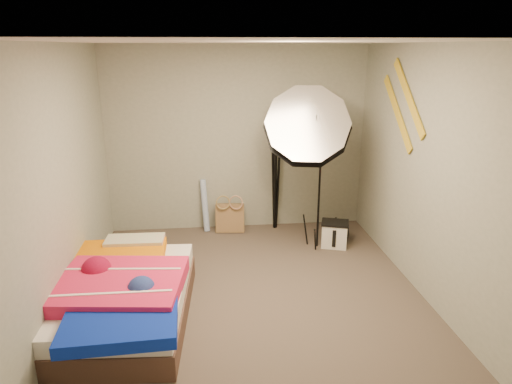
{
  "coord_description": "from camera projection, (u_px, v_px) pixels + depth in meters",
  "views": [
    {
      "loc": [
        -0.43,
        -4.09,
        2.46
      ],
      "look_at": [
        0.1,
        0.6,
        0.95
      ],
      "focal_mm": 32.0,
      "sensor_mm": 36.0,
      "label": 1
    }
  ],
  "objects": [
    {
      "name": "floor",
      "position": [
        253.0,
        298.0,
        4.67
      ],
      "size": [
        4.0,
        4.0,
        0.0
      ],
      "primitive_type": "plane",
      "color": "brown",
      "rests_on": "ground"
    },
    {
      "name": "ceiling",
      "position": [
        252.0,
        42.0,
        3.91
      ],
      "size": [
        4.0,
        4.0,
        0.0
      ],
      "primitive_type": "plane",
      "rotation": [
        3.14,
        0.0,
        0.0
      ],
      "color": "silver",
      "rests_on": "wall_back"
    },
    {
      "name": "wall_back",
      "position": [
        237.0,
        140.0,
        6.18
      ],
      "size": [
        3.5,
        0.0,
        3.5
      ],
      "primitive_type": "plane",
      "rotation": [
        1.57,
        0.0,
        0.0
      ],
      "color": "#9C9E8F",
      "rests_on": "floor"
    },
    {
      "name": "wall_front",
      "position": [
        292.0,
        288.0,
        2.4
      ],
      "size": [
        3.5,
        0.0,
        3.5
      ],
      "primitive_type": "plane",
      "rotation": [
        -1.57,
        0.0,
        0.0
      ],
      "color": "#9C9E8F",
      "rests_on": "floor"
    },
    {
      "name": "wall_left",
      "position": [
        60.0,
        187.0,
        4.1
      ],
      "size": [
        0.0,
        4.0,
        4.0
      ],
      "primitive_type": "plane",
      "rotation": [
        1.57,
        0.0,
        1.57
      ],
      "color": "#9C9E8F",
      "rests_on": "floor"
    },
    {
      "name": "wall_right",
      "position": [
        430.0,
        176.0,
        4.48
      ],
      "size": [
        0.0,
        4.0,
        4.0
      ],
      "primitive_type": "plane",
      "rotation": [
        1.57,
        0.0,
        -1.57
      ],
      "color": "#9C9E8F",
      "rests_on": "floor"
    },
    {
      "name": "tote_bag",
      "position": [
        230.0,
        218.0,
        6.31
      ],
      "size": [
        0.41,
        0.21,
        0.41
      ],
      "primitive_type": "cube",
      "rotation": [
        -0.14,
        0.0,
        -0.1
      ],
      "color": "#99774E",
      "rests_on": "floor"
    },
    {
      "name": "wrapping_roll",
      "position": [
        205.0,
        205.0,
        6.31
      ],
      "size": [
        0.14,
        0.22,
        0.73
      ],
      "primitive_type": "cylinder",
      "rotation": [
        -0.17,
        0.0,
        0.31
      ],
      "color": "#527ECC",
      "rests_on": "floor"
    },
    {
      "name": "camera_case",
      "position": [
        334.0,
        235.0,
        5.84
      ],
      "size": [
        0.37,
        0.31,
        0.31
      ],
      "primitive_type": "cube",
      "rotation": [
        0.0,
        0.0,
        -0.31
      ],
      "color": "white",
      "rests_on": "floor"
    },
    {
      "name": "duffel_bag",
      "position": [
        336.0,
        230.0,
        6.13
      ],
      "size": [
        0.37,
        0.28,
        0.2
      ],
      "primitive_type": "cylinder",
      "rotation": [
        0.0,
        1.57,
        -0.26
      ],
      "color": "black",
      "rests_on": "floor"
    },
    {
      "name": "wall_stripe_upper",
      "position": [
        409.0,
        97.0,
        4.83
      ],
      "size": [
        0.02,
        0.91,
        0.78
      ],
      "primitive_type": "cube",
      "rotation": [
        0.7,
        0.0,
        0.0
      ],
      "color": "gold",
      "rests_on": "wall_right"
    },
    {
      "name": "wall_stripe_lower",
      "position": [
        397.0,
        113.0,
        5.13
      ],
      "size": [
        0.02,
        0.91,
        0.78
      ],
      "primitive_type": "cube",
      "rotation": [
        0.7,
        0.0,
        0.0
      ],
      "color": "gold",
      "rests_on": "wall_right"
    },
    {
      "name": "bed",
      "position": [
        120.0,
        296.0,
        4.22
      ],
      "size": [
        1.34,
        1.94,
        0.51
      ],
      "color": "#4F352C",
      "rests_on": "floor"
    },
    {
      "name": "photo_umbrella",
      "position": [
        307.0,
        128.0,
        5.32
      ],
      "size": [
        1.34,
        1.05,
        2.16
      ],
      "color": "black",
      "rests_on": "floor"
    },
    {
      "name": "camera_tripod",
      "position": [
        276.0,
        178.0,
        6.28
      ],
      "size": [
        0.08,
        0.08,
        1.28
      ],
      "color": "black",
      "rests_on": "floor"
    }
  ]
}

